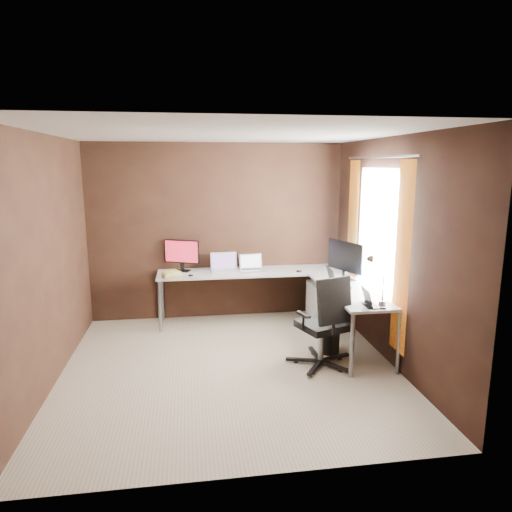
{
  "coord_description": "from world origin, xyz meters",
  "views": [
    {
      "loc": [
        -0.41,
        -4.67,
        2.2
      ],
      "look_at": [
        0.43,
        0.95,
        1.05
      ],
      "focal_mm": 32.0,
      "sensor_mm": 36.0,
      "label": 1
    }
  ],
  "objects_px": {
    "monitor_left": "(182,254)",
    "book_stack": "(172,274)",
    "laptop_black_small": "(371,302)",
    "drawer_pedestal": "(325,305)",
    "laptop_black_big": "(336,281)",
    "laptop_white": "(224,267)",
    "office_chair": "(323,340)",
    "wastebasket": "(329,341)",
    "laptop_silver": "(251,267)",
    "desk_lamp": "(376,274)",
    "monitor_right": "(345,258)"
  },
  "relations": [
    {
      "from": "monitor_left",
      "to": "book_stack",
      "type": "height_order",
      "value": "monitor_left"
    },
    {
      "from": "laptop_black_small",
      "to": "monitor_left",
      "type": "bearing_deg",
      "value": 50.55
    },
    {
      "from": "drawer_pedestal",
      "to": "laptop_black_big",
      "type": "bearing_deg",
      "value": -95.65
    },
    {
      "from": "laptop_white",
      "to": "laptop_black_small",
      "type": "xyz_separation_m",
      "value": [
        1.4,
        -1.85,
        -0.01
      ]
    },
    {
      "from": "monitor_left",
      "to": "office_chair",
      "type": "xyz_separation_m",
      "value": [
        1.54,
        -1.74,
        -0.67
      ]
    },
    {
      "from": "wastebasket",
      "to": "monitor_left",
      "type": "bearing_deg",
      "value": 141.05
    },
    {
      "from": "laptop_black_small",
      "to": "wastebasket",
      "type": "distance_m",
      "value": 0.87
    },
    {
      "from": "laptop_black_big",
      "to": "wastebasket",
      "type": "bearing_deg",
      "value": 156.76
    },
    {
      "from": "book_stack",
      "to": "laptop_silver",
      "type": "bearing_deg",
      "value": 12.66
    },
    {
      "from": "laptop_black_small",
      "to": "book_stack",
      "type": "height_order",
      "value": "laptop_black_small"
    },
    {
      "from": "desk_lamp",
      "to": "office_chair",
      "type": "relative_size",
      "value": 0.51
    },
    {
      "from": "laptop_silver",
      "to": "wastebasket",
      "type": "height_order",
      "value": "laptop_silver"
    },
    {
      "from": "desk_lamp",
      "to": "laptop_white",
      "type": "bearing_deg",
      "value": 130.77
    },
    {
      "from": "book_stack",
      "to": "laptop_black_small",
      "type": "bearing_deg",
      "value": -36.53
    },
    {
      "from": "laptop_white",
      "to": "desk_lamp",
      "type": "height_order",
      "value": "desk_lamp"
    },
    {
      "from": "monitor_left",
      "to": "laptop_white",
      "type": "xyz_separation_m",
      "value": [
        0.59,
        -0.07,
        -0.19
      ]
    },
    {
      "from": "drawer_pedestal",
      "to": "office_chair",
      "type": "xyz_separation_m",
      "value": [
        -0.4,
        -1.25,
        0.0
      ]
    },
    {
      "from": "laptop_silver",
      "to": "laptop_black_small",
      "type": "xyz_separation_m",
      "value": [
        1.02,
        -1.82,
        -0.01
      ]
    },
    {
      "from": "monitor_right",
      "to": "laptop_silver",
      "type": "bearing_deg",
      "value": 33.34
    },
    {
      "from": "laptop_silver",
      "to": "wastebasket",
      "type": "relative_size",
      "value": 1.24
    },
    {
      "from": "monitor_left",
      "to": "monitor_right",
      "type": "bearing_deg",
      "value": 1.34
    },
    {
      "from": "laptop_silver",
      "to": "laptop_black_small",
      "type": "relative_size",
      "value": 1.27
    },
    {
      "from": "monitor_left",
      "to": "laptop_black_big",
      "type": "height_order",
      "value": "monitor_left"
    },
    {
      "from": "drawer_pedestal",
      "to": "laptop_black_big",
      "type": "relative_size",
      "value": 1.66
    },
    {
      "from": "monitor_right",
      "to": "desk_lamp",
      "type": "bearing_deg",
      "value": 154.48
    },
    {
      "from": "monitor_right",
      "to": "laptop_silver",
      "type": "height_order",
      "value": "monitor_right"
    },
    {
      "from": "book_stack",
      "to": "desk_lamp",
      "type": "xyz_separation_m",
      "value": [
        2.18,
        -1.54,
        0.29
      ]
    },
    {
      "from": "monitor_right",
      "to": "laptop_black_small",
      "type": "distance_m",
      "value": 1.12
    },
    {
      "from": "desk_lamp",
      "to": "drawer_pedestal",
      "type": "bearing_deg",
      "value": 96.25
    },
    {
      "from": "laptop_black_small",
      "to": "laptop_white",
      "type": "bearing_deg",
      "value": 41.66
    },
    {
      "from": "laptop_black_big",
      "to": "desk_lamp",
      "type": "distance_m",
      "value": 0.87
    },
    {
      "from": "wastebasket",
      "to": "desk_lamp",
      "type": "bearing_deg",
      "value": -56.5
    },
    {
      "from": "laptop_black_small",
      "to": "monitor_right",
      "type": "bearing_deg",
      "value": -0.26
    },
    {
      "from": "wastebasket",
      "to": "laptop_black_big",
      "type": "bearing_deg",
      "value": 62.62
    },
    {
      "from": "laptop_silver",
      "to": "book_stack",
      "type": "bearing_deg",
      "value": -173.25
    },
    {
      "from": "laptop_black_big",
      "to": "laptop_black_small",
      "type": "distance_m",
      "value": 0.85
    },
    {
      "from": "laptop_black_big",
      "to": "book_stack",
      "type": "relative_size",
      "value": 1.28
    },
    {
      "from": "monitor_right",
      "to": "desk_lamp",
      "type": "relative_size",
      "value": 1.1
    },
    {
      "from": "monitor_left",
      "to": "desk_lamp",
      "type": "height_order",
      "value": "desk_lamp"
    },
    {
      "from": "drawer_pedestal",
      "to": "monitor_left",
      "type": "height_order",
      "value": "monitor_left"
    },
    {
      "from": "monitor_left",
      "to": "desk_lamp",
      "type": "distance_m",
      "value": 2.78
    },
    {
      "from": "monitor_left",
      "to": "monitor_right",
      "type": "height_order",
      "value": "monitor_right"
    },
    {
      "from": "monitor_left",
      "to": "monitor_right",
      "type": "xyz_separation_m",
      "value": [
        2.08,
        -0.83,
        0.04
      ]
    },
    {
      "from": "laptop_silver",
      "to": "office_chair",
      "type": "relative_size",
      "value": 0.34
    },
    {
      "from": "drawer_pedestal",
      "to": "monitor_right",
      "type": "relative_size",
      "value": 1.04
    },
    {
      "from": "monitor_left",
      "to": "laptop_silver",
      "type": "relative_size",
      "value": 1.34
    },
    {
      "from": "book_stack",
      "to": "office_chair",
      "type": "distance_m",
      "value": 2.23
    },
    {
      "from": "laptop_black_small",
      "to": "desk_lamp",
      "type": "distance_m",
      "value": 0.3
    },
    {
      "from": "laptop_black_small",
      "to": "desk_lamp",
      "type": "xyz_separation_m",
      "value": [
        0.05,
        0.04,
        0.29
      ]
    },
    {
      "from": "laptop_white",
      "to": "wastebasket",
      "type": "height_order",
      "value": "laptop_white"
    }
  ]
}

